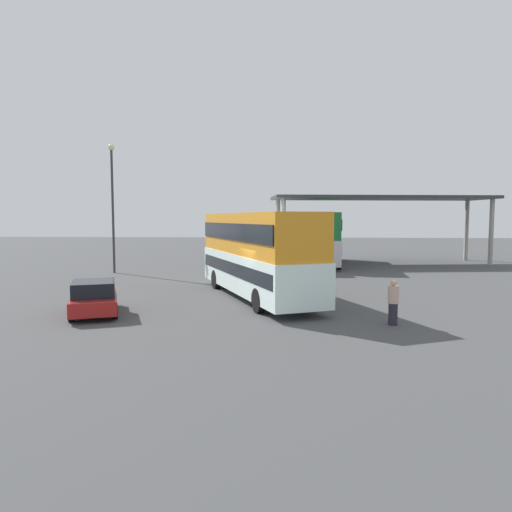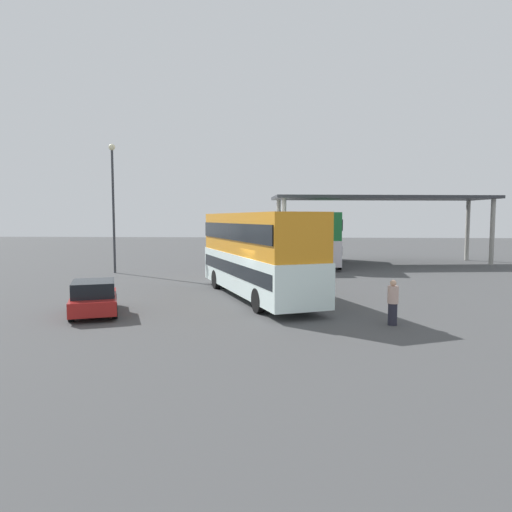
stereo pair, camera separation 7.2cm
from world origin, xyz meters
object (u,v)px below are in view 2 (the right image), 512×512
(double_decker_main, at_px, (256,251))
(double_decker_mid_row, at_px, (325,236))
(parked_hatchback, at_px, (94,298))
(lamppost_tall, at_px, (113,194))
(double_decker_near_canopy, at_px, (274,237))
(pedestrian_waiting, at_px, (393,303))

(double_decker_main, xyz_separation_m, double_decker_mid_row, (4.63, 15.82, 0.09))
(parked_hatchback, xyz_separation_m, lamppost_tall, (-4.30, 13.45, 4.79))
(double_decker_near_canopy, height_order, double_decker_mid_row, double_decker_mid_row)
(double_decker_mid_row, relative_size, pedestrian_waiting, 6.77)
(parked_hatchback, height_order, double_decker_near_canopy, double_decker_near_canopy)
(double_decker_main, xyz_separation_m, double_decker_near_canopy, (0.46, 15.60, 0.06))
(double_decker_mid_row, bearing_deg, pedestrian_waiting, -172.93)
(double_decker_near_canopy, height_order, lamppost_tall, lamppost_tall)
(parked_hatchback, bearing_deg, double_decker_main, -76.53)
(parked_hatchback, bearing_deg, lamppost_tall, -3.66)
(lamppost_tall, relative_size, pedestrian_waiting, 5.45)
(double_decker_main, distance_m, lamppost_tall, 14.27)
(double_decker_mid_row, bearing_deg, lamppost_tall, 119.25)
(parked_hatchback, distance_m, lamppost_tall, 14.91)
(double_decker_mid_row, height_order, pedestrian_waiting, double_decker_mid_row)
(lamppost_tall, bearing_deg, double_decker_mid_row, 23.81)
(double_decker_main, xyz_separation_m, lamppost_tall, (-10.43, 9.18, 3.24))
(double_decker_mid_row, bearing_deg, parked_hatchback, 157.27)
(double_decker_main, distance_m, pedestrian_waiting, 7.59)
(lamppost_tall, bearing_deg, parked_hatchback, -72.28)
(parked_hatchback, distance_m, pedestrian_waiting, 11.41)
(lamppost_tall, distance_m, pedestrian_waiting, 21.85)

